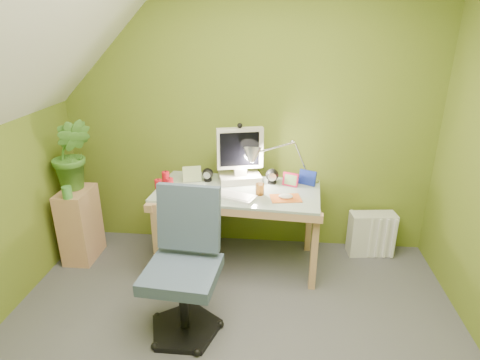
# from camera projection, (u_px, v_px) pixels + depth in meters

# --- Properties ---
(wall_back) EXTENTS (3.20, 0.01, 2.40)m
(wall_back) POSITION_uv_depth(u_px,v_px,m) (247.00, 116.00, 3.41)
(wall_back) COLOR olive
(wall_back) RESTS_ON floor
(desk) EXTENTS (1.35, 0.75, 0.70)m
(desk) POSITION_uv_depth(u_px,v_px,m) (238.00, 228.00, 3.34)
(desk) COLOR tan
(desk) RESTS_ON floor
(monitor) EXTENTS (0.45, 0.33, 0.55)m
(monitor) POSITION_uv_depth(u_px,v_px,m) (240.00, 150.00, 3.27)
(monitor) COLOR beige
(monitor) RESTS_ON desk
(speaker_left) EXTENTS (0.11, 0.11, 0.11)m
(speaker_left) POSITION_uv_depth(u_px,v_px,m) (208.00, 175.00, 3.36)
(speaker_left) COLOR black
(speaker_left) RESTS_ON desk
(speaker_right) EXTENTS (0.11, 0.11, 0.13)m
(speaker_right) POSITION_uv_depth(u_px,v_px,m) (272.00, 176.00, 3.31)
(speaker_right) COLOR black
(speaker_right) RESTS_ON desk
(keyboard) EXTENTS (0.50, 0.31, 0.02)m
(keyboard) POSITION_uv_depth(u_px,v_px,m) (226.00, 195.00, 3.08)
(keyboard) COLOR white
(keyboard) RESTS_ON desk
(mousepad) EXTENTS (0.25, 0.20, 0.01)m
(mousepad) POSITION_uv_depth(u_px,v_px,m) (286.00, 198.00, 3.05)
(mousepad) COLOR orange
(mousepad) RESTS_ON desk
(mouse) EXTENTS (0.12, 0.09, 0.04)m
(mouse) POSITION_uv_depth(u_px,v_px,m) (286.00, 196.00, 3.04)
(mouse) COLOR white
(mouse) RESTS_ON mousepad
(amber_tumbler) EXTENTS (0.08, 0.08, 0.09)m
(amber_tumbler) POSITION_uv_depth(u_px,v_px,m) (260.00, 189.00, 3.10)
(amber_tumbler) COLOR #955415
(amber_tumbler) RESTS_ON desk
(candle_cluster) EXTENTS (0.15, 0.13, 0.11)m
(candle_cluster) POSITION_uv_depth(u_px,v_px,m) (164.00, 180.00, 3.25)
(candle_cluster) COLOR red
(candle_cluster) RESTS_ON desk
(photo_frame_red) EXTENTS (0.13, 0.07, 0.11)m
(photo_frame_red) POSITION_uv_depth(u_px,v_px,m) (290.00, 179.00, 3.26)
(photo_frame_red) COLOR red
(photo_frame_red) RESTS_ON desk
(photo_frame_blue) EXTENTS (0.14, 0.08, 0.12)m
(photo_frame_blue) POSITION_uv_depth(u_px,v_px,m) (308.00, 178.00, 3.29)
(photo_frame_blue) COLOR navy
(photo_frame_blue) RESTS_ON desk
(photo_frame_green) EXTENTS (0.15, 0.06, 0.13)m
(photo_frame_green) POSITION_uv_depth(u_px,v_px,m) (192.00, 174.00, 3.35)
(photo_frame_green) COLOR #AEC184
(photo_frame_green) RESTS_ON desk
(desk_lamp) EXTENTS (0.53, 0.27, 0.54)m
(desk_lamp) POSITION_uv_depth(u_px,v_px,m) (295.00, 152.00, 3.24)
(desk_lamp) COLOR #B1B1B6
(desk_lamp) RESTS_ON desk
(side_ledge) EXTENTS (0.24, 0.37, 0.64)m
(side_ledge) POSITION_uv_depth(u_px,v_px,m) (80.00, 225.00, 3.45)
(side_ledge) COLOR tan
(side_ledge) RESTS_ON floor
(potted_plant) EXTENTS (0.38, 0.33, 0.60)m
(potted_plant) POSITION_uv_depth(u_px,v_px,m) (72.00, 154.00, 3.27)
(potted_plant) COLOR #427C29
(potted_plant) RESTS_ON side_ledge
(green_cup) EXTENTS (0.09, 0.09, 0.10)m
(green_cup) POSITION_uv_depth(u_px,v_px,m) (67.00, 192.00, 3.18)
(green_cup) COLOR #4B983F
(green_cup) RESTS_ON side_ledge
(task_chair) EXTENTS (0.56, 0.56, 0.94)m
(task_chair) POSITION_uv_depth(u_px,v_px,m) (181.00, 272.00, 2.54)
(task_chair) COLOR #3B4C62
(task_chair) RESTS_ON floor
(radiator) EXTENTS (0.41, 0.21, 0.39)m
(radiator) POSITION_uv_depth(u_px,v_px,m) (371.00, 234.00, 3.55)
(radiator) COLOR silver
(radiator) RESTS_ON floor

